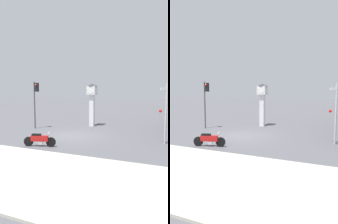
# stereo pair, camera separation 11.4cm
# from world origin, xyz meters

# --- Properties ---
(ground_plane) EXTENTS (120.00, 120.00, 0.00)m
(ground_plane) POSITION_xyz_m (0.00, 0.00, 0.00)
(ground_plane) COLOR #56565B
(sidewalk_strip) EXTENTS (36.00, 6.00, 0.10)m
(sidewalk_strip) POSITION_xyz_m (0.00, -7.64, 0.05)
(sidewalk_strip) COLOR #BCB7A8
(sidewalk_strip) RESTS_ON ground_plane
(motorcycle) EXTENTS (2.07, 0.76, 0.94)m
(motorcycle) POSITION_xyz_m (-0.57, -3.64, 0.45)
(motorcycle) COLOR black
(motorcycle) RESTS_ON ground_plane
(clock_tower) EXTENTS (1.02, 1.02, 4.19)m
(clock_tower) POSITION_xyz_m (-0.15, 4.80, 2.78)
(clock_tower) COLOR white
(clock_tower) RESTS_ON ground_plane
(traffic_light) EXTENTS (0.50, 0.35, 4.35)m
(traffic_light) POSITION_xyz_m (-4.49, 1.55, 2.99)
(traffic_light) COLOR #47474C
(traffic_light) RESTS_ON ground_plane
(railroad_crossing_signal) EXTENTS (0.90, 0.82, 4.09)m
(railroad_crossing_signal) POSITION_xyz_m (6.90, 0.22, 2.23)
(railroad_crossing_signal) COLOR #B7B7BC
(railroad_crossing_signal) RESTS_ON ground_plane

